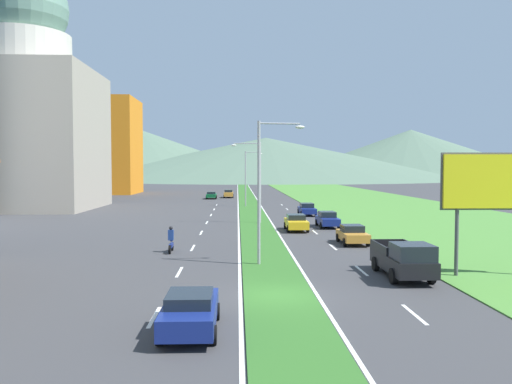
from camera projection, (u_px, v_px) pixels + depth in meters
ground_plane at (279, 296)px, 22.77m from camera, size 600.00×600.00×0.00m
grass_median at (249, 203)px, 82.66m from camera, size 3.20×240.00×0.06m
grass_verge_right at (374, 203)px, 83.43m from camera, size 24.00×240.00×0.06m
lane_dash_left_2 at (154, 317)px, 19.61m from camera, size 0.16×2.80×0.01m
lane_dash_left_3 at (179, 272)px, 28.11m from camera, size 0.16×2.80×0.01m
lane_dash_left_4 at (193, 248)px, 36.60m from camera, size 0.16×2.80×0.01m
lane_dash_left_5 at (201, 233)px, 45.10m from camera, size 0.16×2.80×0.01m
lane_dash_left_6 at (207, 222)px, 53.59m from camera, size 0.16×2.80×0.01m
lane_dash_left_7 at (211, 215)px, 62.09m from camera, size 0.16×2.80×0.01m
lane_dash_left_8 at (214, 209)px, 70.58m from camera, size 0.16×2.80×0.01m
lane_dash_left_9 at (217, 205)px, 79.08m from camera, size 0.16×2.80×0.01m
lane_dash_right_2 at (414, 314)px, 19.99m from camera, size 0.16×2.80×0.01m
lane_dash_right_3 at (361, 271)px, 28.48m from camera, size 0.16×2.80×0.01m
lane_dash_right_4 at (333, 247)px, 36.98m from camera, size 0.16×2.80×0.01m
lane_dash_right_5 at (315, 232)px, 45.48m from camera, size 0.16×2.80×0.01m
lane_dash_right_6 at (303, 222)px, 53.97m from camera, size 0.16×2.80×0.01m
lane_dash_right_7 at (294, 215)px, 62.47m from camera, size 0.16×2.80×0.01m
lane_dash_right_8 at (287, 209)px, 70.96m from camera, size 0.16×2.80×0.01m
lane_dash_right_9 at (282, 205)px, 79.46m from camera, size 0.16×2.80×0.01m
edge_line_median_left at (238, 203)px, 82.60m from camera, size 0.16×240.00×0.01m
edge_line_median_right at (259, 203)px, 82.73m from camera, size 0.16×240.00×0.01m
domed_building at (26, 110)px, 71.37m from camera, size 18.90×18.90×33.87m
midrise_colored at (104, 146)px, 114.11m from camera, size 14.78×14.78×21.29m
hill_far_left at (139, 154)px, 294.47m from camera, size 161.51×161.51×28.14m
hill_far_center at (266, 158)px, 280.16m from camera, size 215.14×215.14×22.46m
hill_far_right at (410, 154)px, 298.47m from camera, size 157.18×157.18×28.30m
street_lamp_near at (264, 182)px, 29.97m from camera, size 2.83×0.46×8.55m
street_lamp_mid at (257, 176)px, 52.78m from camera, size 3.12×0.31×8.47m
street_lamp_far at (247, 175)px, 75.64m from camera, size 2.58×0.39×8.27m
billboard_roadside at (493, 186)px, 26.76m from camera, size 5.60×0.28×6.59m
car_0 at (307, 209)px, 61.78m from camera, size 1.93×4.67×1.49m
car_1 at (190, 311)px, 17.84m from camera, size 1.97×4.41×1.43m
car_3 at (211, 195)px, 94.73m from camera, size 1.95×4.46×1.34m
car_4 at (327, 219)px, 49.41m from camera, size 1.89×4.51×1.52m
car_5 at (352, 234)px, 38.50m from camera, size 1.94×4.04×1.44m
car_6 at (229, 194)px, 98.65m from camera, size 1.90×4.60×1.54m
car_7 at (296, 222)px, 46.67m from camera, size 1.97×4.49×1.49m
pickup_truck_0 at (404, 260)px, 26.50m from camera, size 2.18×5.40×2.00m
motorcycle_rider at (171, 242)px, 34.65m from camera, size 0.36×2.00×1.80m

